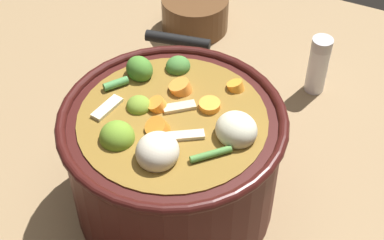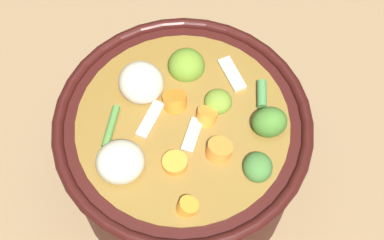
# 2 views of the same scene
# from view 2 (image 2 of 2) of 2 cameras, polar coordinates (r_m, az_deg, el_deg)

# --- Properties ---
(ground_plane) EXTENTS (1.10, 1.10, 0.00)m
(ground_plane) POSITION_cam_2_polar(r_m,az_deg,el_deg) (0.72, -0.75, -5.92)
(ground_plane) COLOR #8C704C
(cooking_pot) EXTENTS (0.26, 0.26, 0.18)m
(cooking_pot) POSITION_cam_2_polar(r_m,az_deg,el_deg) (0.64, -0.85, -3.15)
(cooking_pot) COLOR #38110F
(cooking_pot) RESTS_ON ground_plane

